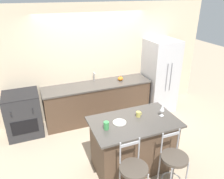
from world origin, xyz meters
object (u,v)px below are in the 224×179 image
at_px(oven_range, 24,114).
at_px(bar_stool_near, 133,173).
at_px(refrigerator, 160,75).
at_px(pumpkin_decoration, 120,79).
at_px(bar_stool_far, 173,162).
at_px(dinner_plate, 120,122).
at_px(wine_glass, 162,108).
at_px(coffee_mug, 138,114).
at_px(tumbler_cup, 106,125).

xyz_separation_m(oven_range, bar_stool_near, (1.43, -2.44, 0.06)).
bearing_deg(refrigerator, pumpkin_decoration, 176.70).
bearing_deg(bar_stool_far, dinner_plate, 128.19).
xyz_separation_m(refrigerator, wine_glass, (-1.09, -1.74, 0.18)).
height_order(refrigerator, coffee_mug, refrigerator).
bearing_deg(oven_range, pumpkin_decoration, 0.43).
bearing_deg(pumpkin_decoration, dinner_plate, -113.98).
height_order(oven_range, dinner_plate, oven_range).
xyz_separation_m(bar_stool_far, wine_glass, (0.19, 0.68, 0.55)).
bearing_deg(bar_stool_near, refrigerator, 50.97).
bearing_deg(wine_glass, pumpkin_decoration, 89.74).
relative_size(dinner_plate, coffee_mug, 2.03).
xyz_separation_m(bar_stool_near, coffee_mug, (0.47, 0.77, 0.45)).
xyz_separation_m(bar_stool_far, pumpkin_decoration, (0.20, 2.48, 0.42)).
bearing_deg(tumbler_cup, pumpkin_decoration, 60.42).
height_order(bar_stool_far, dinner_plate, bar_stool_far).
bearing_deg(tumbler_cup, bar_stool_far, -37.75).
distance_m(wine_glass, tumbler_cup, 1.03).
xyz_separation_m(refrigerator, coffee_mug, (-1.47, -1.62, 0.07)).
bearing_deg(bar_stool_near, coffee_mug, 58.87).
bearing_deg(oven_range, bar_stool_far, -49.66).
xyz_separation_m(refrigerator, dinner_plate, (-1.85, -1.68, 0.04)).
distance_m(coffee_mug, pumpkin_decoration, 1.73).
relative_size(bar_stool_far, pumpkin_decoration, 7.82).
distance_m(oven_range, bar_stool_near, 2.83).
bearing_deg(dinner_plate, wine_glass, -4.44).
bearing_deg(coffee_mug, dinner_plate, -170.97).
relative_size(refrigerator, bar_stool_far, 1.80).
height_order(oven_range, wine_glass, wine_glass).
distance_m(refrigerator, tumbler_cup, 2.76).
bearing_deg(coffee_mug, bar_stool_far, -75.79).
relative_size(bar_stool_near, bar_stool_far, 1.00).
xyz_separation_m(bar_stool_far, tumbler_cup, (-0.84, 0.65, 0.47)).
bearing_deg(oven_range, refrigerator, -0.76).
distance_m(oven_range, tumbler_cup, 2.27).
relative_size(oven_range, wine_glass, 4.56).
bearing_deg(refrigerator, coffee_mug, -132.27).
distance_m(oven_range, dinner_plate, 2.35).
bearing_deg(bar_stool_near, oven_range, 120.34).
xyz_separation_m(bar_stool_near, pumpkin_decoration, (0.86, 2.45, 0.42)).
relative_size(oven_range, dinner_plate, 4.38).
bearing_deg(bar_stool_near, bar_stool_far, -2.36).
distance_m(bar_stool_far, wine_glass, 0.89).
height_order(bar_stool_near, bar_stool_far, same).
distance_m(tumbler_cup, pumpkin_decoration, 2.10).
height_order(oven_range, coffee_mug, coffee_mug).
height_order(bar_stool_near, pumpkin_decoration, pumpkin_decoration).
relative_size(bar_stool_near, dinner_plate, 4.63).
height_order(wine_glass, coffee_mug, wine_glass).
xyz_separation_m(oven_range, bar_stool_far, (2.09, -2.47, 0.06)).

